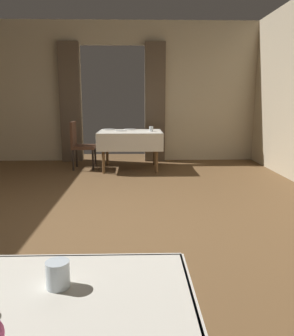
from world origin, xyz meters
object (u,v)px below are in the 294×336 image
(glass_mid_b, at_px, (151,129))
(plate_mid_c, at_px, (120,131))
(glass_near_c, at_px, (58,274))
(chair_mid_left, at_px, (80,143))
(dining_table_mid, at_px, (130,136))
(plate_mid_a, at_px, (108,129))
(plate_mid_d, at_px, (130,129))

(glass_mid_b, distance_m, plate_mid_c, 0.61)
(glass_near_c, bearing_deg, glass_mid_b, 84.68)
(chair_mid_left, relative_size, glass_near_c, 10.63)
(dining_table_mid, xyz_separation_m, plate_mid_c, (-0.19, 0.04, 0.11))
(chair_mid_left, distance_m, plate_mid_a, 0.65)
(glass_near_c, xyz_separation_m, plate_mid_c, (-0.08, 5.67, -0.04))
(chair_mid_left, xyz_separation_m, plate_mid_d, (0.98, 0.27, 0.24))
(glass_near_c, relative_size, plate_mid_d, 0.37)
(glass_mid_b, height_order, plate_mid_d, glass_mid_b)
(plate_mid_c, bearing_deg, dining_table_mid, -11.42)
(glass_mid_b, relative_size, plate_mid_d, 0.40)
(dining_table_mid, xyz_separation_m, chair_mid_left, (-0.99, 0.06, -0.13))
(chair_mid_left, xyz_separation_m, plate_mid_c, (0.80, -0.02, 0.24))
(dining_table_mid, bearing_deg, plate_mid_c, 168.58)
(dining_table_mid, distance_m, glass_mid_b, 0.44)
(dining_table_mid, distance_m, plate_mid_a, 0.57)
(glass_near_c, height_order, glass_mid_b, glass_mid_b)
(glass_near_c, height_order, plate_mid_a, glass_near_c)
(chair_mid_left, relative_size, glass_mid_b, 9.71)
(plate_mid_c, height_order, plate_mid_d, same)
(dining_table_mid, bearing_deg, glass_mid_b, -9.99)
(plate_mid_a, bearing_deg, chair_mid_left, -153.63)
(chair_mid_left, bearing_deg, plate_mid_a, 26.37)
(glass_mid_b, bearing_deg, glass_near_c, -95.32)
(glass_near_c, relative_size, plate_mid_c, 0.37)
(dining_table_mid, relative_size, glass_near_c, 13.94)
(glass_near_c, xyz_separation_m, plate_mid_a, (-0.33, 5.96, -0.04))
(chair_mid_left, relative_size, plate_mid_a, 3.94)
(chair_mid_left, distance_m, glass_mid_b, 1.43)
(glass_near_c, bearing_deg, chair_mid_left, 98.79)
(dining_table_mid, height_order, plate_mid_a, plate_mid_a)
(plate_mid_c, bearing_deg, plate_mid_d, 58.28)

